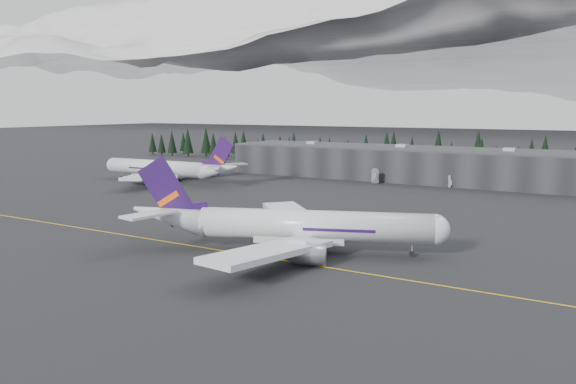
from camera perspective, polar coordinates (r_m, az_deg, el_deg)
The scene contains 8 objects.
ground at distance 112.07m, azimuth -5.24°, elevation -5.87°, with size 1400.00×1400.00×0.00m, color black.
taxiline at distance 110.51m, azimuth -5.85°, elevation -6.08°, with size 400.00×0.40×0.02m, color gold.
terminal at distance 223.25m, azimuth 13.87°, elevation 2.75°, with size 160.00×30.00×12.60m.
treeline at distance 258.67m, azimuth 16.26°, elevation 3.69°, with size 360.00×20.00×15.00m, color black.
jet_main at distance 109.39m, azimuth -0.15°, elevation -3.38°, with size 60.66×54.17×18.48m.
jet_parked at distance 216.21m, azimuth -12.11°, elevation 2.32°, with size 61.93×57.10×18.20m.
gse_vehicle_a at distance 210.01m, azimuth 8.82°, elevation 1.04°, with size 2.66×5.77×1.60m, color silver.
gse_vehicle_b at distance 205.83m, azimuth 16.15°, elevation 0.64°, with size 1.81×4.50×1.53m, color silver.
Camera 1 is at (63.80, -87.86, 27.78)m, focal length 35.00 mm.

